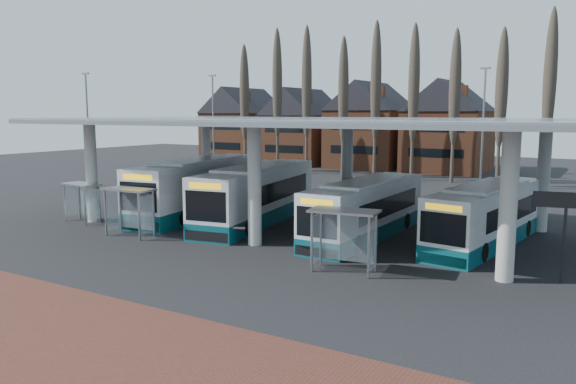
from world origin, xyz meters
The scene contains 16 objects.
ground centered at (0.00, 0.00, 0.00)m, with size 140.00×140.00×0.00m, color black.
station_canopy centered at (0.00, 8.00, 5.68)m, with size 32.00×16.00×6.34m.
poplar_row centered at (0.00, 33.00, 8.78)m, with size 45.10×1.10×14.50m.
townhouse_row centered at (-15.75, 44.00, 5.94)m, with size 36.80×10.30×12.25m.
lamp_post_a centered at (-18.00, 22.00, 5.34)m, with size 0.80×0.16×10.17m.
lamp_post_b centered at (6.00, 26.00, 5.34)m, with size 0.80×0.16×10.17m.
lamp_post_d centered at (-26.00, 14.00, 5.34)m, with size 0.80×0.16×10.17m.
bus_0 centered at (-8.14, 8.15, 1.72)m, with size 4.69×13.41×3.65m.
bus_1 centered at (-3.30, 7.68, 1.64)m, with size 4.65×12.80×3.48m.
bus_2 centered at (4.08, 7.18, 1.46)m, with size 2.50×11.15×3.09m.
bus_3 centered at (10.04, 8.69, 1.45)m, with size 3.81×11.30×3.08m.
shelter_0 centered at (-12.51, 2.24, 1.72)m, with size 2.69×1.58×2.37m.
shelter_1 centered at (-6.94, 0.82, 1.91)m, with size 2.88×1.52×2.62m.
shelter_2 centered at (5.91, 0.54, 1.92)m, with size 3.01×1.78×2.64m.
info_sign_0 centered at (13.98, 3.32, 3.02)m, with size 2.39×0.67×3.60m.
barrier centered at (-1.39, 2.09, 0.75)m, with size 1.84×0.86×0.97m.
Camera 1 is at (15.70, -20.51, 6.64)m, focal length 35.00 mm.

